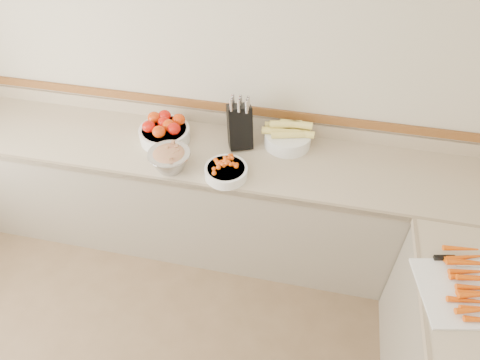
% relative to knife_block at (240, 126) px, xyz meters
% --- Properties ---
extents(back_wall, '(4.00, 0.00, 4.00)m').
position_rel_knife_block_xyz_m(back_wall, '(-0.25, 0.20, 0.25)').
color(back_wall, beige).
rests_on(back_wall, ground_plane).
extents(counter_back, '(4.00, 0.65, 1.08)m').
position_rel_knife_block_xyz_m(counter_back, '(-0.25, -0.12, -0.60)').
color(counter_back, tan).
rests_on(counter_back, ground_plane).
extents(knife_block, '(0.21, 0.23, 0.37)m').
position_rel_knife_block_xyz_m(knife_block, '(0.00, 0.00, 0.00)').
color(knife_block, black).
rests_on(knife_block, counter_back).
extents(tomato_bowl, '(0.34, 0.34, 0.17)m').
position_rel_knife_block_xyz_m(tomato_bowl, '(-0.51, -0.06, -0.08)').
color(tomato_bowl, white).
rests_on(tomato_bowl, counter_back).
extents(cherry_tomato_bowl, '(0.27, 0.27, 0.15)m').
position_rel_knife_block_xyz_m(cherry_tomato_bowl, '(-0.02, -0.33, -0.10)').
color(cherry_tomato_bowl, white).
rests_on(cherry_tomato_bowl, counter_back).
extents(corn_bowl, '(0.35, 0.32, 0.19)m').
position_rel_knife_block_xyz_m(corn_bowl, '(0.31, 0.06, -0.08)').
color(corn_bowl, white).
rests_on(corn_bowl, counter_back).
extents(rhubarb_bowl, '(0.27, 0.27, 0.15)m').
position_rel_knife_block_xyz_m(rhubarb_bowl, '(-0.38, -0.33, -0.07)').
color(rhubarb_bowl, '#B2B2BA').
rests_on(rhubarb_bowl, counter_back).
extents(cutting_board, '(0.56, 0.49, 0.07)m').
position_rel_knife_block_xyz_m(cutting_board, '(1.33, -0.87, -0.13)').
color(cutting_board, white).
rests_on(cutting_board, counter_right).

